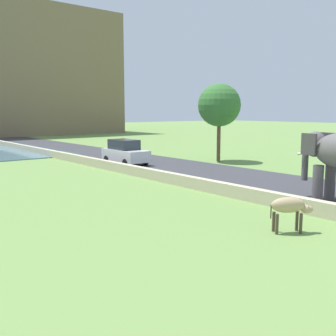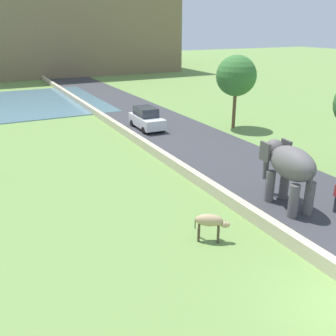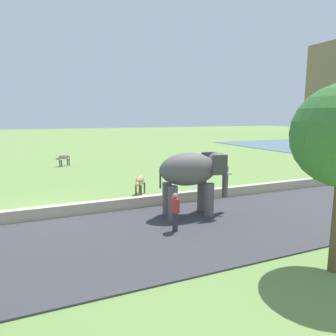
{
  "view_description": "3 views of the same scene",
  "coord_description": "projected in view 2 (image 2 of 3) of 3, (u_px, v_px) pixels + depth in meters",
  "views": [
    {
      "loc": [
        -12.08,
        -1.92,
        3.85
      ],
      "look_at": [
        -1.24,
        11.4,
        1.37
      ],
      "focal_mm": 42.51,
      "sensor_mm": 36.0,
      "label": 1
    },
    {
      "loc": [
        -8.83,
        -5.76,
        8.07
      ],
      "look_at": [
        -0.89,
        9.73,
        1.46
      ],
      "focal_mm": 40.4,
      "sensor_mm": 36.0,
      "label": 2
    },
    {
      "loc": [
        15.79,
        -0.49,
        4.6
      ],
      "look_at": [
        -1.66,
        7.1,
        1.44
      ],
      "focal_mm": 33.2,
      "sensor_mm": 36.0,
      "label": 3
    }
  ],
  "objects": [
    {
      "name": "road_surface",
      "position": [
        175.0,
        132.0,
        30.18
      ],
      "size": [
        7.0,
        120.0,
        0.06
      ],
      "primitive_type": "cube",
      "color": "#38383D",
      "rests_on": "ground"
    },
    {
      "name": "barrier_wall",
      "position": [
        141.0,
        142.0,
        26.8
      ],
      "size": [
        0.4,
        110.0,
        0.58
      ],
      "primitive_type": "cube",
      "color": "beige",
      "rests_on": "ground"
    },
    {
      "name": "elephant",
      "position": [
        289.0,
        166.0,
        17.25
      ],
      "size": [
        1.68,
        3.54,
        2.99
      ],
      "color": "#605B5B",
      "rests_on": "ground"
    },
    {
      "name": "car_white",
      "position": [
        147.0,
        119.0,
        30.89
      ],
      "size": [
        1.87,
        4.04,
        1.8
      ],
      "color": "white",
      "rests_on": "ground"
    },
    {
      "name": "cow_tan",
      "position": [
        210.0,
        222.0,
        14.83
      ],
      "size": [
        1.33,
        1.06,
        1.15
      ],
      "color": "tan",
      "rests_on": "ground"
    },
    {
      "name": "tree_near",
      "position": [
        236.0,
        76.0,
        30.15
      ],
      "size": [
        3.24,
        3.24,
        5.89
      ],
      "color": "brown",
      "rests_on": "ground"
    }
  ]
}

